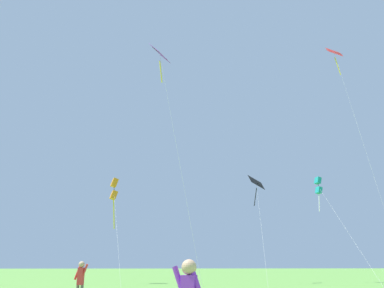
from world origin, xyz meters
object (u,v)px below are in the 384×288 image
kite_teal_box (318,186)px  person_far_back (80,280)px  kite_orange_box (114,190)px  kite_purple_streamer (161,62)px  kite_black_large (256,187)px  kite_red_high (336,60)px

kite_teal_box → person_far_back: kite_teal_box is taller
kite_orange_box → kite_teal_box: kite_teal_box is taller
kite_purple_streamer → kite_teal_box: bearing=39.3°
kite_black_large → kite_teal_box: (6.81, 0.93, 0.34)m
kite_orange_box → kite_black_large: bearing=-1.2°
kite_teal_box → person_far_back: 31.19m
kite_orange_box → person_far_back: bearing=-86.6°
kite_teal_box → person_far_back: (-19.48, -22.88, -8.36)m
kite_purple_streamer → person_far_back: 17.50m
person_far_back → kite_teal_box: bearing=49.6°
person_far_back → kite_purple_streamer: bearing=72.9°
kite_red_high → kite_teal_box: (-2.20, 2.66, -13.27)m
kite_red_high → kite_black_large: (-9.01, 1.73, -13.61)m
kite_black_large → kite_purple_streamer: size_ratio=0.61×
kite_orange_box → person_far_back: 23.51m
kite_red_high → kite_black_large: bearing=169.1°
kite_teal_box → kite_purple_streamer: (-16.61, -13.59, 6.19)m
person_far_back → kite_orange_box: bearing=93.4°
kite_black_large → person_far_back: (-12.67, -21.95, -8.02)m
kite_red_high → kite_orange_box: (-23.02, 2.02, -14.14)m
kite_red_high → person_far_back: 36.70m
kite_black_large → kite_purple_streamer: 17.29m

